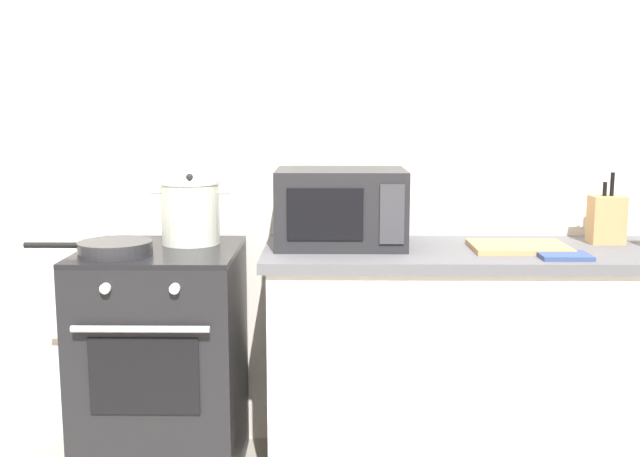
{
  "coord_description": "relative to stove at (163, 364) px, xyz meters",
  "views": [
    {
      "loc": [
        0.3,
        -2.22,
        1.46
      ],
      "look_at": [
        0.27,
        0.6,
        1.0
      ],
      "focal_mm": 42.1,
      "sensor_mm": 36.0,
      "label": 1
    }
  ],
  "objects": [
    {
      "name": "knife_block",
      "position": [
        1.76,
        0.14,
        0.56
      ],
      "size": [
        0.13,
        0.1,
        0.28
      ],
      "color": "tan",
      "rests_on": "countertop_right"
    },
    {
      "name": "cutting_board",
      "position": [
        1.38,
        0.0,
        0.47
      ],
      "size": [
        0.36,
        0.26,
        0.02
      ],
      "primitive_type": "cube",
      "color": "tan",
      "rests_on": "countertop_right"
    },
    {
      "name": "countertop_right",
      "position": [
        1.25,
        0.02,
        0.44
      ],
      "size": [
        1.7,
        0.6,
        0.04
      ],
      "primitive_type": "cube",
      "color": "#59595E",
      "rests_on": "lower_cabinet_right"
    },
    {
      "name": "oven_mitt",
      "position": [
        1.5,
        -0.16,
        0.47
      ],
      "size": [
        0.18,
        0.14,
        0.02
      ],
      "primitive_type": "cube",
      "color": "#33477A",
      "rests_on": "countertop_right"
    },
    {
      "name": "stove",
      "position": [
        0.0,
        0.0,
        0.0
      ],
      "size": [
        0.6,
        0.64,
        0.92
      ],
      "color": "black",
      "rests_on": "ground_plane"
    },
    {
      "name": "microwave",
      "position": [
        0.7,
        0.08,
        0.61
      ],
      "size": [
        0.5,
        0.37,
        0.3
      ],
      "color": "#232326",
      "rests_on": "countertop_right"
    },
    {
      "name": "lower_cabinet_right",
      "position": [
        1.25,
        0.02,
        -0.02
      ],
      "size": [
        1.64,
        0.56,
        0.88
      ],
      "primitive_type": "cube",
      "color": "white",
      "rests_on": "ground_plane"
    },
    {
      "name": "frying_pan",
      "position": [
        -0.14,
        -0.12,
        0.48
      ],
      "size": [
        0.47,
        0.27,
        0.05
      ],
      "color": "#28282B",
      "rests_on": "stove"
    },
    {
      "name": "back_wall",
      "position": [
        0.65,
        0.37,
        0.79
      ],
      "size": [
        4.4,
        0.1,
        2.5
      ],
      "primitive_type": "cube",
      "color": "silver",
      "rests_on": "ground_plane"
    },
    {
      "name": "stock_pot",
      "position": [
        0.1,
        0.12,
        0.59
      ],
      "size": [
        0.32,
        0.24,
        0.28
      ],
      "color": "silver",
      "rests_on": "stove"
    }
  ]
}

